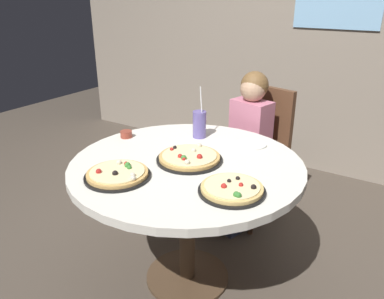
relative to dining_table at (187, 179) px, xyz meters
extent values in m
plane|color=#4C4238|center=(0.00, 0.00, -0.65)|extent=(8.00, 8.00, 0.00)
cube|color=gray|center=(0.00, 1.95, 0.80)|extent=(5.20, 0.12, 2.90)
cylinder|color=silver|center=(0.00, 0.00, 0.08)|extent=(1.20, 1.20, 0.04)
cylinder|color=#4C3826|center=(0.00, 0.00, -0.29)|extent=(0.09, 0.09, 0.69)
cylinder|color=#4C3826|center=(0.00, 0.00, -0.64)|extent=(0.48, 0.48, 0.02)
cube|color=brown|center=(0.00, 0.81, -0.22)|extent=(0.48, 0.48, 0.04)
cube|color=brown|center=(0.04, 0.99, 0.04)|extent=(0.40, 0.13, 0.52)
cylinder|color=brown|center=(-0.20, 0.68, -0.45)|extent=(0.04, 0.04, 0.41)
cylinder|color=brown|center=(0.13, 0.61, -0.45)|extent=(0.04, 0.04, 0.41)
cylinder|color=brown|center=(-0.13, 1.02, -0.45)|extent=(0.04, 0.04, 0.41)
cylinder|color=brown|center=(0.20, 0.94, -0.45)|extent=(0.04, 0.04, 0.41)
cube|color=#3F4766|center=(-0.03, 0.65, -0.43)|extent=(0.31, 0.37, 0.45)
cube|color=#CC728C|center=(0.00, 0.79, 0.02)|extent=(0.29, 0.22, 0.44)
sphere|color=tan|center=(0.00, 0.79, 0.32)|extent=(0.17, 0.17, 0.17)
sphere|color=brown|center=(0.00, 0.81, 0.34)|extent=(0.18, 0.18, 0.18)
cylinder|color=black|center=(0.34, -0.16, 0.11)|extent=(0.30, 0.30, 0.01)
cylinder|color=#D8B266|center=(0.34, -0.16, 0.12)|extent=(0.27, 0.27, 0.02)
cylinder|color=beige|center=(0.34, -0.16, 0.13)|extent=(0.24, 0.24, 0.01)
sphere|color=#B2231E|center=(0.38, -0.14, 0.14)|extent=(0.02, 0.02, 0.02)
sphere|color=black|center=(0.34, -0.10, 0.14)|extent=(0.02, 0.02, 0.02)
sphere|color=#387F33|center=(0.40, -0.23, 0.14)|extent=(0.03, 0.03, 0.03)
sphere|color=black|center=(0.32, -0.14, 0.14)|extent=(0.02, 0.02, 0.02)
sphere|color=black|center=(0.43, -0.14, 0.14)|extent=(0.02, 0.02, 0.02)
sphere|color=#387F33|center=(0.41, -0.23, 0.14)|extent=(0.03, 0.03, 0.03)
sphere|color=#B2231E|center=(0.32, -0.20, 0.14)|extent=(0.03, 0.03, 0.03)
cylinder|color=black|center=(-0.17, -0.32, 0.11)|extent=(0.31, 0.31, 0.01)
cylinder|color=tan|center=(-0.17, -0.32, 0.12)|extent=(0.29, 0.29, 0.02)
cylinder|color=beige|center=(-0.17, -0.32, 0.13)|extent=(0.26, 0.26, 0.01)
sphere|color=#387F33|center=(-0.15, -0.27, 0.14)|extent=(0.02, 0.02, 0.02)
sphere|color=beige|center=(-0.08, -0.33, 0.14)|extent=(0.03, 0.03, 0.03)
sphere|color=beige|center=(-0.22, -0.26, 0.14)|extent=(0.03, 0.03, 0.03)
sphere|color=beige|center=(-0.06, -0.35, 0.14)|extent=(0.03, 0.03, 0.03)
sphere|color=#387F33|center=(-0.17, -0.26, 0.14)|extent=(0.03, 0.03, 0.03)
sphere|color=black|center=(-0.16, -0.36, 0.14)|extent=(0.03, 0.03, 0.03)
sphere|color=#B2231E|center=(-0.23, -0.38, 0.14)|extent=(0.03, 0.03, 0.03)
sphere|color=#B2231E|center=(-0.19, -0.25, 0.14)|extent=(0.02, 0.02, 0.02)
cylinder|color=black|center=(0.01, 0.02, 0.11)|extent=(0.34, 0.34, 0.01)
cylinder|color=tan|center=(0.01, 0.02, 0.12)|extent=(0.32, 0.32, 0.02)
cylinder|color=beige|center=(0.01, 0.02, 0.13)|extent=(0.28, 0.28, 0.01)
sphere|color=#B2231E|center=(0.07, 0.01, 0.14)|extent=(0.03, 0.03, 0.03)
sphere|color=#387F33|center=(0.01, -0.04, 0.14)|extent=(0.03, 0.03, 0.03)
sphere|color=beige|center=(-0.01, 0.14, 0.14)|extent=(0.03, 0.03, 0.03)
sphere|color=#B2231E|center=(-0.02, -0.03, 0.14)|extent=(0.02, 0.02, 0.02)
sphere|color=#B2231E|center=(0.02, -0.05, 0.14)|extent=(0.02, 0.02, 0.02)
sphere|color=beige|center=(0.00, 0.07, 0.14)|extent=(0.03, 0.03, 0.03)
sphere|color=beige|center=(0.05, -0.08, 0.14)|extent=(0.03, 0.03, 0.03)
sphere|color=#B2231E|center=(-0.11, 0.02, 0.14)|extent=(0.02, 0.02, 0.02)
sphere|color=black|center=(-0.11, 0.05, 0.14)|extent=(0.02, 0.02, 0.02)
cylinder|color=#6659A5|center=(-0.13, 0.34, 0.18)|extent=(0.08, 0.08, 0.16)
cylinder|color=white|center=(-0.12, 0.34, 0.30)|extent=(0.04, 0.03, 0.22)
cylinder|color=brown|center=(-0.50, 0.10, 0.12)|extent=(0.07, 0.07, 0.04)
cylinder|color=white|center=(0.18, 0.39, 0.10)|extent=(0.18, 0.18, 0.01)
camera|label=1|loc=(0.98, -1.47, 0.90)|focal=35.39mm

